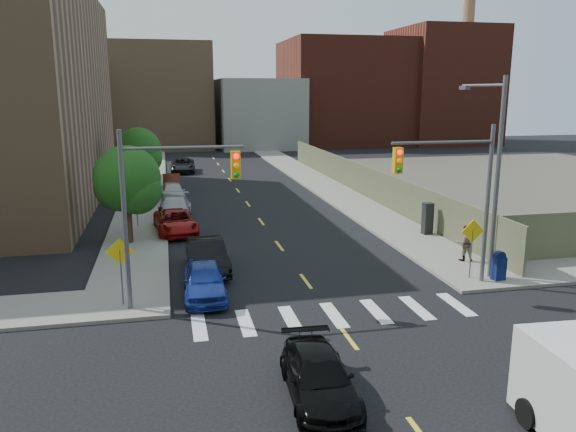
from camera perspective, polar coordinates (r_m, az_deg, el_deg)
name	(u,v)px	position (r m, az deg, el deg)	size (l,w,h in m)	color
ground	(368,364)	(18.33, 8.14, -14.68)	(160.00, 160.00, 0.00)	black
sidewalk_nw	(148,176)	(57.34, -14.08, 3.94)	(3.50, 73.00, 0.15)	gray
sidewalk_ne	(300,172)	(58.91, 1.20, 4.54)	(3.50, 73.00, 0.15)	gray
fence_north	(360,179)	(46.45, 7.34, 3.71)	(0.12, 44.00, 2.50)	#6B714F
gravel_lot	(541,183)	(57.11, 24.30, 3.12)	(36.00, 42.00, 0.06)	#595447
bg_bldg_west	(46,108)	(86.75, -23.39, 10.06)	(14.00, 18.00, 12.00)	#592319
bg_bldg_midwest	(162,96)	(87.21, -12.66, 11.77)	(14.00, 16.00, 15.00)	#8C6B4C
bg_bldg_center	(258,113)	(86.39, -3.11, 10.39)	(12.00, 16.00, 10.00)	gray
bg_bldg_east	(342,93)	(91.56, 5.55, 12.35)	(18.00, 18.00, 16.00)	#592319
bg_bldg_fareast	(441,86)	(95.85, 15.31, 12.58)	(14.00, 16.00, 18.00)	#592319
smokestack	(466,54)	(97.90, 17.64, 15.37)	(1.80, 1.80, 28.00)	#8C6B4C
signal_nw	(165,195)	(21.55, -12.37, 2.06)	(4.59, 0.30, 7.00)	#59595E
signal_ne	(456,184)	(24.61, 16.75, 3.11)	(4.59, 0.30, 7.00)	#59595E
streetlight_ne	(493,164)	(26.40, 20.13, 5.01)	(0.25, 3.70, 9.00)	#59595E
warn_sign_nw	(120,259)	(22.70, -16.67, -4.23)	(1.06, 0.06, 2.83)	#59595E
warn_sign_ne	(472,238)	(26.14, 18.20, -2.14)	(1.06, 0.06, 2.83)	#59595E
warn_sign_midwest	(136,196)	(35.83, -15.18, 1.94)	(1.06, 0.06, 2.83)	#59595E
tree_west_near	(127,183)	(31.70, -16.01, 3.26)	(3.66, 3.64, 5.52)	#332114
tree_west_far	(139,153)	(46.56, -14.94, 6.18)	(3.66, 3.64, 5.52)	#332114
parked_car_blue	(204,280)	(23.52, -8.48, -6.47)	(1.73, 4.30, 1.46)	navy
parked_car_black	(207,256)	(26.79, -8.21, -4.02)	(1.60, 4.59, 1.51)	black
parked_car_red	(176,222)	(34.25, -11.35, -0.58)	(2.28, 4.95, 1.38)	maroon
parked_car_silver	(174,209)	(37.65, -11.47, 0.72)	(2.13, 5.25, 1.52)	#AFB1B7
parked_car_white	(173,192)	(43.98, -11.63, 2.41)	(1.79, 4.44, 1.51)	#B5B5B5
parked_car_maroon	(172,182)	(49.09, -11.73, 3.36)	(1.44, 4.14, 1.36)	#45160D
parked_car_grey	(183,165)	(59.93, -10.64, 5.10)	(2.42, 5.26, 1.46)	black
black_sedan	(319,378)	(16.14, 3.15, -16.07)	(1.77, 4.34, 1.26)	black
mailbox	(499,266)	(26.62, 20.64, -4.75)	(0.58, 0.46, 1.32)	#0D1A50
payphone	(428,218)	(33.73, 13.99, -0.24)	(0.55, 0.45, 1.85)	black
pedestrian_west	(162,220)	(33.87, -12.70, -0.37)	(0.57, 0.37, 1.56)	gray
pedestrian_east	(465,243)	(28.98, 17.51, -2.63)	(0.86, 0.67, 1.77)	gray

